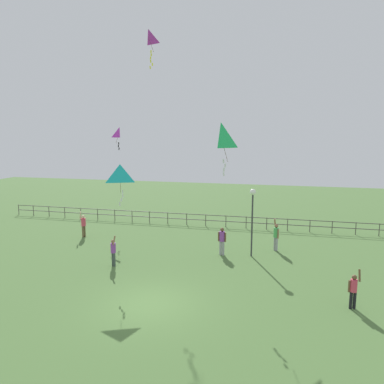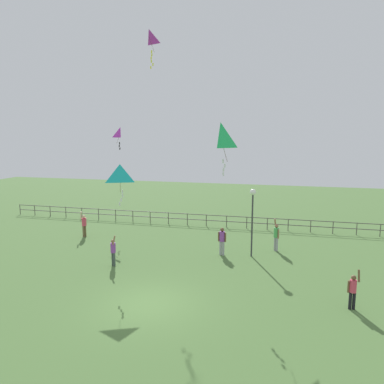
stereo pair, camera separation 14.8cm
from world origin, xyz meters
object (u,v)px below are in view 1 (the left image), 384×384
(person_4, at_px, (222,239))
(person_1, at_px, (83,224))
(person_3, at_px, (113,250))
(kite_2, at_px, (120,175))
(kite_3, at_px, (120,134))
(person_2, at_px, (276,235))
(kite_1, at_px, (221,137))
(kite_0, at_px, (148,39))
(lamppost, at_px, (252,207))
(person_0, at_px, (354,289))

(person_4, bearing_deg, person_1, 171.36)
(person_3, xyz_separation_m, person_4, (5.61, 3.31, 0.09))
(kite_2, height_order, kite_3, kite_3)
(person_1, distance_m, person_4, 10.42)
(person_2, relative_size, kite_3, 1.11)
(person_1, xyz_separation_m, kite_3, (0.61, 5.22, 6.45))
(person_2, bearing_deg, person_3, -150.65)
(kite_1, distance_m, kite_2, 5.77)
(kite_0, xyz_separation_m, kite_2, (1.07, -7.69, -8.90))
(lamppost, bearing_deg, person_2, 45.66)
(lamppost, height_order, person_0, lamppost)
(lamppost, relative_size, kite_0, 1.57)
(person_0, bearing_deg, kite_1, 155.53)
(person_1, xyz_separation_m, person_3, (4.69, -4.88, -0.05))
(lamppost, bearing_deg, person_3, -154.66)
(person_2, distance_m, kite_2, 10.46)
(lamppost, height_order, person_3, lamppost)
(kite_0, distance_m, kite_2, 11.81)
(kite_1, bearing_deg, kite_2, -175.30)
(person_4, bearing_deg, lamppost, 5.95)
(lamppost, distance_m, person_0, 7.75)
(lamppost, height_order, kite_1, kite_1)
(kite_3, bearing_deg, person_2, -21.78)
(person_2, bearing_deg, person_1, -179.69)
(person_3, bearing_deg, kite_2, 8.52)
(kite_1, xyz_separation_m, kite_2, (-5.38, -0.44, -2.02))
(person_2, relative_size, person_4, 1.19)
(kite_1, bearing_deg, person_4, 96.16)
(lamppost, bearing_deg, kite_2, -153.50)
(kite_2, bearing_deg, person_3, -171.48)
(person_3, relative_size, kite_3, 0.98)
(kite_2, distance_m, kite_3, 11.25)
(person_1, height_order, kite_0, kite_0)
(kite_3, bearing_deg, kite_0, -33.46)
(person_1, xyz_separation_m, person_2, (13.50, 0.07, 0.07))
(person_2, height_order, kite_2, kite_2)
(person_4, bearing_deg, kite_2, -147.53)
(person_0, height_order, person_1, person_1)
(person_3, height_order, person_4, person_3)
(person_0, height_order, kite_3, kite_3)
(person_0, bearing_deg, person_1, 156.86)
(person_1, xyz_separation_m, kite_0, (4.14, 2.89, 13.11))
(person_1, height_order, person_3, person_1)
(person_2, bearing_deg, person_0, -65.70)
(kite_1, bearing_deg, person_1, 157.65)
(person_3, distance_m, kite_1, 8.63)
(lamppost, relative_size, kite_3, 2.26)
(person_1, relative_size, kite_3, 1.04)
(kite_2, bearing_deg, person_4, 32.47)
(person_0, relative_size, kite_3, 0.97)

